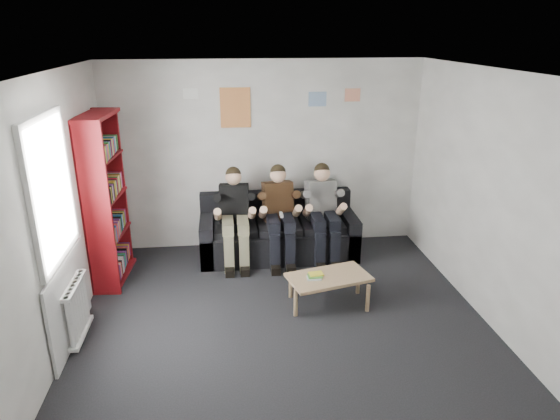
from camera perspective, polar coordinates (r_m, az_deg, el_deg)
name	(u,v)px	position (r m, az deg, el deg)	size (l,w,h in m)	color
room_shell	(287,217)	(4.85, 0.82, -0.84)	(5.00, 5.00, 5.00)	black
sofa	(278,234)	(7.17, -0.24, -2.71)	(2.20, 0.90, 0.85)	black
bookshelf	(107,200)	(6.58, -19.21, 1.11)	(0.32, 0.96, 2.14)	maroon
coffee_table	(329,279)	(5.90, 5.59, -7.88)	(0.93, 0.51, 0.37)	tan
game_cases	(315,276)	(5.82, 4.01, -7.53)	(0.20, 0.17, 0.04)	silver
person_left	(235,217)	(6.82, -5.17, -0.84)	(0.40, 0.86, 1.32)	black
person_middle	(280,215)	(6.86, -0.05, -0.59)	(0.41, 0.87, 1.34)	#4A2E18
person_right	(323,213)	(6.95, 4.97, -0.38)	(0.41, 0.88, 1.34)	silver
radiator	(78,310)	(5.65, -22.12, -10.50)	(0.10, 0.64, 0.60)	white
window	(60,250)	(5.37, -23.81, -4.20)	(0.05, 1.30, 2.36)	white
poster_large	(235,108)	(7.06, -5.12, 11.57)	(0.42, 0.01, 0.55)	gold
poster_blue	(317,99)	(7.17, 4.30, 12.53)	(0.25, 0.01, 0.20)	#4091DC
poster_pink	(352,95)	(7.27, 8.28, 12.88)	(0.22, 0.01, 0.18)	#D34293
poster_sign	(191,94)	(7.04, -10.18, 12.96)	(0.20, 0.01, 0.14)	white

